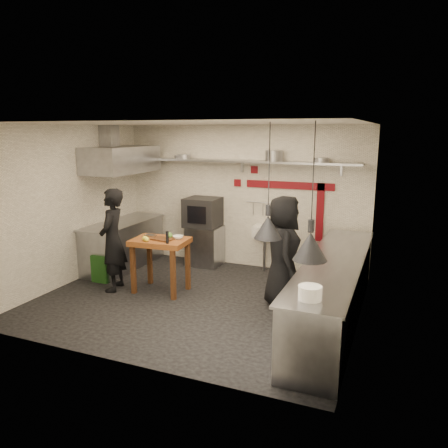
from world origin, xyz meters
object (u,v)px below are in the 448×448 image
at_px(combi_oven, 203,212).
at_px(chef_right, 283,252).
at_px(oven_stand, 205,246).
at_px(chef_left, 113,240).
at_px(prep_table, 161,265).
at_px(green_bin, 103,267).

relative_size(combi_oven, chef_right, 0.38).
distance_m(oven_stand, chef_left, 2.12).
distance_m(combi_oven, chef_left, 2.07).
bearing_deg(prep_table, chef_right, 0.44).
bearing_deg(chef_right, chef_left, 76.51).
xyz_separation_m(green_bin, prep_table, (1.26, -0.07, 0.21)).
bearing_deg(combi_oven, chef_right, -36.06).
bearing_deg(chef_left, chef_right, 81.96).
relative_size(oven_stand, chef_right, 0.46).
xyz_separation_m(combi_oven, green_bin, (-1.27, -1.61, -0.84)).
xyz_separation_m(oven_stand, green_bin, (-1.32, -1.59, -0.15)).
bearing_deg(green_bin, oven_stand, 50.33).
bearing_deg(green_bin, chef_left, -32.41).
xyz_separation_m(prep_table, chef_left, (-0.79, -0.23, 0.42)).
bearing_deg(combi_oven, prep_table, -90.52).
bearing_deg(combi_oven, green_bin, -128.42).
relative_size(oven_stand, combi_oven, 1.20).
distance_m(combi_oven, chef_right, 2.55).
xyz_separation_m(combi_oven, chef_right, (2.06, -1.49, -0.22)).
relative_size(chef_left, chef_right, 1.01).
relative_size(green_bin, prep_table, 0.54).
relative_size(prep_table, chef_right, 0.53).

